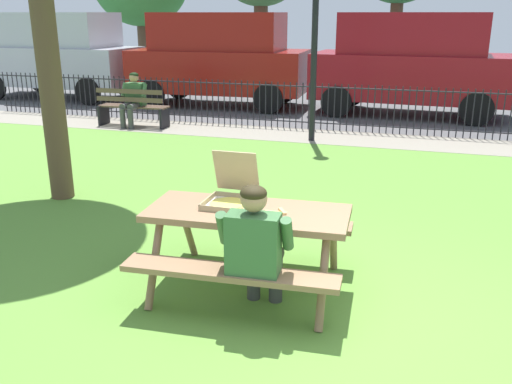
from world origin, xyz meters
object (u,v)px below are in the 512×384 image
at_px(parked_car_left, 219,57).
at_px(picnic_table_foreground, 248,228).
at_px(pizza_box_open, 231,194).
at_px(lamp_post_walkway, 316,7).
at_px(parked_car_far_left, 58,53).
at_px(adult_at_table, 256,245).
at_px(person_on_park_bench, 133,97).
at_px(park_bench_left, 133,108).
at_px(parked_car_center, 411,62).
at_px(pizza_slice_on_table, 271,213).

bearing_deg(parked_car_left, picnic_table_foreground, -68.07).
distance_m(pizza_box_open, lamp_post_walkway, 6.47).
relative_size(picnic_table_foreground, parked_car_far_left, 0.40).
distance_m(adult_at_table, lamp_post_walkway, 7.16).
height_order(adult_at_table, person_on_park_bench, same).
xyz_separation_m(person_on_park_bench, lamp_post_walkway, (4.12, -0.29, 1.88)).
bearing_deg(parked_car_left, person_on_park_bench, -103.86).
bearing_deg(picnic_table_foreground, adult_at_table, -64.79).
xyz_separation_m(picnic_table_foreground, person_on_park_bench, (-4.82, 6.65, 0.06)).
height_order(park_bench_left, parked_car_left, parked_car_left).
relative_size(lamp_post_walkway, parked_car_center, 0.87).
xyz_separation_m(pizza_slice_on_table, person_on_park_bench, (-5.05, 6.67, -0.12)).
distance_m(pizza_slice_on_table, parked_car_left, 10.85).
xyz_separation_m(adult_at_table, lamp_post_walkway, (-0.93, 6.85, 1.88)).
height_order(lamp_post_walkway, parked_car_center, lamp_post_walkway).
xyz_separation_m(park_bench_left, parked_car_left, (0.84, 3.32, 0.89)).
height_order(parked_car_far_left, parked_car_center, same).
relative_size(picnic_table_foreground, lamp_post_walkway, 0.45).
relative_size(park_bench_left, parked_car_far_left, 0.34).
relative_size(parked_car_left, parked_car_center, 1.00).
relative_size(person_on_park_bench, parked_car_left, 0.25).
bearing_deg(pizza_slice_on_table, picnic_table_foreground, 174.46).
xyz_separation_m(pizza_slice_on_table, parked_car_center, (0.78, 9.97, 0.53)).
bearing_deg(adult_at_table, lamp_post_walkway, 97.71).
bearing_deg(parked_car_left, parked_car_center, -0.00).
distance_m(adult_at_table, parked_car_left, 11.28).
bearing_deg(picnic_table_foreground, pizza_slice_on_table, -5.54).
distance_m(picnic_table_foreground, parked_car_far_left, 13.48).
bearing_deg(park_bench_left, pizza_box_open, -54.48).
height_order(pizza_box_open, parked_car_far_left, parked_car_far_left).
bearing_deg(pizza_slice_on_table, parked_car_left, 112.99).
xyz_separation_m(parked_car_far_left, parked_car_left, (5.06, 0.00, 0.00)).
distance_m(lamp_post_walkway, parked_car_left, 5.04).
xyz_separation_m(pizza_slice_on_table, parked_car_left, (-4.23, 9.97, 0.53)).
relative_size(adult_at_table, parked_car_center, 0.25).
height_order(pizza_slice_on_table, parked_car_far_left, parked_car_far_left).
height_order(picnic_table_foreground, parked_car_center, parked_car_center).
bearing_deg(picnic_table_foreground, person_on_park_bench, 125.94).
distance_m(park_bench_left, lamp_post_walkway, 4.67).
bearing_deg(pizza_slice_on_table, lamp_post_walkway, 98.23).
bearing_deg(pizza_box_open, lamp_post_walkway, 94.56).
distance_m(pizza_box_open, park_bench_left, 8.00).
bearing_deg(adult_at_table, pizza_slice_on_table, 90.49).
xyz_separation_m(adult_at_table, parked_car_left, (-4.23, 10.44, 0.65)).
distance_m(pizza_slice_on_table, parked_car_far_left, 13.64).
distance_m(pizza_slice_on_table, lamp_post_walkway, 6.68).
xyz_separation_m(adult_at_table, park_bench_left, (-5.07, 7.12, -0.24)).
distance_m(lamp_post_walkway, parked_car_center, 4.16).
bearing_deg(pizza_slice_on_table, pizza_box_open, 160.76).
height_order(adult_at_table, parked_car_left, parked_car_left).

